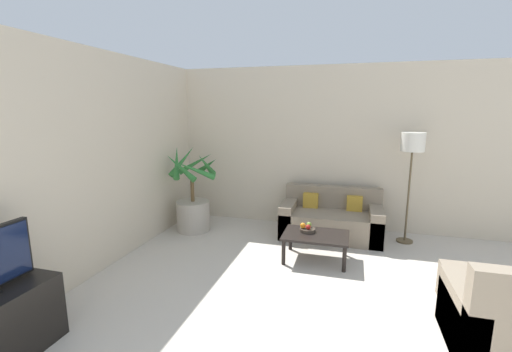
% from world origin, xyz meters
% --- Properties ---
extents(wall_back, '(8.60, 0.06, 2.70)m').
position_xyz_m(wall_back, '(0.00, 6.08, 1.35)').
color(wall_back, beige).
rests_on(wall_back, ground_plane).
extents(wall_left, '(0.06, 7.65, 2.70)m').
position_xyz_m(wall_left, '(-3.53, 3.03, 1.35)').
color(wall_left, beige).
rests_on(wall_left, ground_plane).
extents(potted_palm, '(0.83, 0.92, 1.41)m').
position_xyz_m(potted_palm, '(-3.05, 5.23, 0.45)').
color(potted_palm, '#ADA393').
rests_on(potted_palm, ground_plane).
extents(sofa_loveseat, '(1.54, 0.78, 0.76)m').
position_xyz_m(sofa_loveseat, '(-0.82, 5.58, 0.26)').
color(sofa_loveseat, gray).
rests_on(sofa_loveseat, ground_plane).
extents(floor_lamp, '(0.33, 0.33, 1.67)m').
position_xyz_m(floor_lamp, '(0.29, 5.64, 1.43)').
color(floor_lamp, brown).
rests_on(floor_lamp, ground_plane).
extents(coffee_table, '(0.86, 0.60, 0.36)m').
position_xyz_m(coffee_table, '(-0.96, 4.62, 0.31)').
color(coffee_table, black).
rests_on(coffee_table, ground_plane).
extents(fruit_bowl, '(0.21, 0.21, 0.04)m').
position_xyz_m(fruit_bowl, '(-1.08, 4.69, 0.38)').
color(fruit_bowl, '#42382D').
rests_on(fruit_bowl, coffee_table).
extents(apple_red, '(0.07, 0.07, 0.07)m').
position_xyz_m(apple_red, '(-1.07, 4.66, 0.44)').
color(apple_red, red).
rests_on(apple_red, fruit_bowl).
extents(apple_green, '(0.07, 0.07, 0.07)m').
position_xyz_m(apple_green, '(-1.07, 4.75, 0.44)').
color(apple_green, olive).
rests_on(apple_green, fruit_bowl).
extents(orange_fruit, '(0.08, 0.08, 0.08)m').
position_xyz_m(orange_fruit, '(-1.14, 4.68, 0.44)').
color(orange_fruit, orange).
rests_on(orange_fruit, fruit_bowl).
extents(armchair, '(0.89, 0.86, 0.89)m').
position_xyz_m(armchair, '(0.75, 3.18, 0.28)').
color(armchair, gray).
rests_on(armchair, ground_plane).
extents(ottoman, '(0.55, 0.44, 0.39)m').
position_xyz_m(ottoman, '(0.69, 3.94, 0.19)').
color(ottoman, gray).
rests_on(ottoman, ground_plane).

